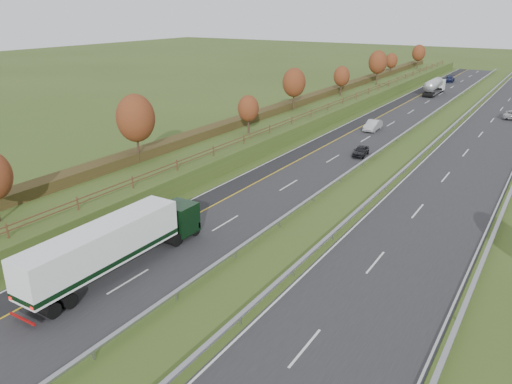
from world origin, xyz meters
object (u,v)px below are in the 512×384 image
(car_oncoming, at_px, (512,114))
(box_lorry, at_px, (115,244))
(road_tanker, at_px, (434,86))
(car_silver_mid, at_px, (373,125))
(car_dark_near, at_px, (361,151))
(car_small_far, at_px, (450,79))

(car_oncoming, bearing_deg, box_lorry, 77.10)
(road_tanker, xyz_separation_m, car_silver_mid, (0.27, -40.78, -1.02))
(car_dark_near, distance_m, car_oncoming, 38.90)
(car_dark_near, height_order, car_small_far, car_small_far)
(car_silver_mid, bearing_deg, box_lorry, -91.41)
(car_oncoming, bearing_deg, car_small_far, -64.47)
(box_lorry, bearing_deg, car_small_far, 90.42)
(car_silver_mid, bearing_deg, car_small_far, 90.63)
(car_silver_mid, bearing_deg, car_dark_near, -77.12)
(box_lorry, height_order, car_silver_mid, box_lorry)
(car_dark_near, xyz_separation_m, car_silver_mid, (-3.57, 14.74, 0.15))
(car_silver_mid, bearing_deg, road_tanker, 89.65)
(road_tanker, relative_size, car_small_far, 2.18)
(car_silver_mid, distance_m, car_oncoming, 27.81)
(road_tanker, distance_m, car_small_far, 22.22)
(road_tanker, height_order, car_small_far, road_tanker)
(road_tanker, bearing_deg, box_lorry, -90.23)
(car_small_far, bearing_deg, box_lorry, -94.18)
(car_dark_near, bearing_deg, car_silver_mid, 98.09)
(car_silver_mid, bearing_deg, car_oncoming, 50.03)
(road_tanker, height_order, car_silver_mid, road_tanker)
(car_silver_mid, relative_size, car_oncoming, 0.96)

